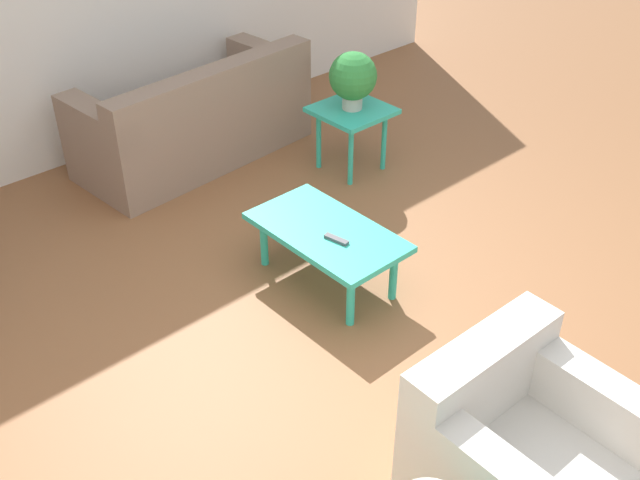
% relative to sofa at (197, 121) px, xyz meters
% --- Properties ---
extents(ground_plane, '(14.00, 14.00, 0.00)m').
position_rel_sofa_xyz_m(ground_plane, '(-2.36, 0.26, -0.32)').
color(ground_plane, '#8E5B38').
extents(sofa, '(0.97, 1.93, 0.84)m').
position_rel_sofa_xyz_m(sofa, '(0.00, 0.00, 0.00)').
color(sofa, gray).
rests_on(sofa, ground_plane).
extents(armchair, '(0.80, 0.84, 0.83)m').
position_rel_sofa_xyz_m(armchair, '(-3.70, 0.87, 0.01)').
color(armchair, silver).
rests_on(armchair, ground_plane).
extents(coffee_table, '(1.00, 0.55, 0.39)m').
position_rel_sofa_xyz_m(coffee_table, '(-1.91, 0.34, 0.02)').
color(coffee_table, '#2DB79E').
rests_on(coffee_table, ground_plane).
extents(side_table_plant, '(0.54, 0.54, 0.52)m').
position_rel_sofa_xyz_m(side_table_plant, '(-0.95, -0.80, 0.12)').
color(side_table_plant, '#2DB79E').
rests_on(side_table_plant, ground_plane).
extents(potted_plant, '(0.36, 0.36, 0.44)m').
position_rel_sofa_xyz_m(potted_plant, '(-0.95, -0.80, 0.44)').
color(potted_plant, '#B2ADA3').
rests_on(potted_plant, side_table_plant).
extents(remote_control, '(0.16, 0.07, 0.02)m').
position_rel_sofa_xyz_m(remote_control, '(-2.04, 0.38, 0.08)').
color(remote_control, '#4C4C51').
rests_on(remote_control, coffee_table).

